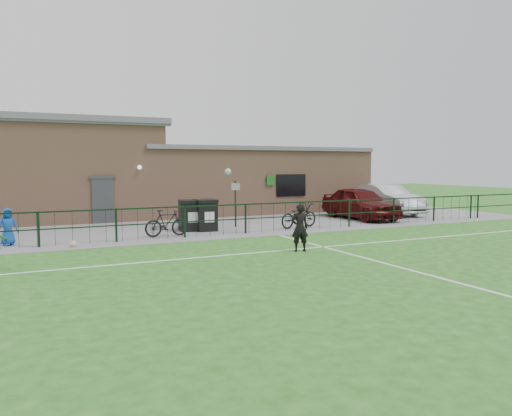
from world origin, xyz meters
name	(u,v)px	position (x,y,z in m)	size (l,w,h in m)	color
ground	(346,277)	(0.00, 0.00, 0.00)	(90.00, 90.00, 0.00)	#235D1B
paving_strip	(180,221)	(0.00, 13.50, 0.01)	(34.00, 13.00, 0.02)	slate
pitch_line_touch	(224,236)	(0.00, 7.80, 0.00)	(28.00, 0.10, 0.01)	white
pitch_line_mid	(270,251)	(0.00, 4.00, 0.00)	(28.00, 0.10, 0.01)	white
pitch_line_perp	(409,270)	(2.00, 0.00, 0.00)	(0.10, 16.00, 0.01)	white
perimeter_fence	(222,220)	(0.00, 8.00, 0.60)	(28.00, 0.10, 1.20)	black
wheelie_bin_left	(206,216)	(-0.13, 9.47, 0.62)	(0.79, 0.90, 1.20)	black
wheelie_bin_right	(189,216)	(-0.74, 9.74, 0.61)	(0.78, 0.89, 1.18)	black
sign_post	(235,204)	(1.46, 10.07, 1.02)	(0.06, 0.06, 2.00)	black
car_maroon	(360,203)	(8.35, 10.27, 0.82)	(1.89, 4.69, 1.60)	#470C0D
car_silver	(386,199)	(11.19, 11.68, 0.84)	(1.74, 4.99, 1.64)	#B6B9BE
bicycle_d	(167,223)	(-2.03, 8.55, 0.53)	(0.48, 1.69, 1.02)	black
bicycle_e	(299,216)	(3.80, 8.61, 0.54)	(0.69, 1.98, 1.04)	black
spectator_child	(8,227)	(-7.42, 8.79, 0.65)	(0.62, 0.40, 1.27)	#1248AA
goalkeeper_kick	(297,226)	(0.82, 3.72, 0.81)	(1.74, 3.02, 2.60)	black
ball_ground	(73,244)	(-5.50, 7.53, 0.11)	(0.23, 0.23, 0.23)	white
clubhouse	(146,174)	(-0.88, 16.50, 2.22)	(24.25, 5.40, 4.96)	tan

